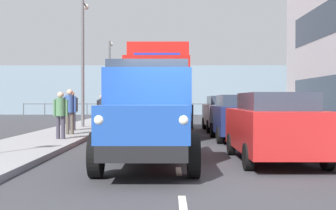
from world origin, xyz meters
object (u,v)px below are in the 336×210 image
car_navy_kerbside_1 (238,117)px  car_grey_oppositeside_1 (132,111)px  lorry_cargo_red (159,88)px  pedestrian_couple_b (72,107)px  car_red_kerbside_near (274,126)px  car_black_oppositeside_0 (120,114)px  pedestrian_strolling (102,108)px  pedestrian_in_dark_coat (61,111)px  lamp_post_far (110,72)px  lamp_post_promenade (83,52)px  car_silver_kerbside_2 (222,113)px  truck_vintage_blue (148,116)px  pedestrian_near_railing (70,108)px

car_navy_kerbside_1 → car_grey_oppositeside_1: size_ratio=1.00×
lorry_cargo_red → pedestrian_couple_b: bearing=-6.1°
car_red_kerbside_near → car_black_oppositeside_0: size_ratio=1.10×
car_black_oppositeside_0 → pedestrian_strolling: (1.37, -3.51, 0.22)m
car_grey_oppositeside_1 → pedestrian_in_dark_coat: (1.69, 10.25, 0.24)m
car_red_kerbside_near → lorry_cargo_red: bearing=-70.3°
pedestrian_strolling → lamp_post_far: (0.84, -9.27, 2.48)m
car_grey_oppositeside_1 → car_black_oppositeside_0: bearing=90.0°
lamp_post_promenade → pedestrian_strolling: bearing=-158.5°
car_silver_kerbside_2 → lamp_post_promenade: lamp_post_promenade is taller
lamp_post_far → car_silver_kerbside_2: bearing=123.1°
car_black_oppositeside_0 → lamp_post_promenade: lamp_post_promenade is taller
car_silver_kerbside_2 → pedestrian_strolling: (6.15, -1.46, 0.21)m
lorry_cargo_red → car_navy_kerbside_1: lorry_cargo_red is taller
truck_vintage_blue → car_navy_kerbside_1: 7.34m
pedestrian_near_railing → pedestrian_couple_b: bearing=-79.6°
truck_vintage_blue → pedestrian_strolling: bearing=-76.8°
pedestrian_in_dark_coat → lorry_cargo_red: bearing=-131.3°
car_silver_kerbside_2 → car_black_oppositeside_0: size_ratio=1.11×
car_grey_oppositeside_1 → lamp_post_promenade: size_ratio=0.64×
lorry_cargo_red → lamp_post_promenade: size_ratio=1.27×
car_red_kerbside_near → pedestrian_strolling: bearing=-63.1°
car_red_kerbside_near → pedestrian_couple_b: pedestrian_couple_b is taller
car_silver_kerbside_2 → lorry_cargo_red: bearing=34.7°
car_navy_kerbside_1 → car_silver_kerbside_2: (-0.00, -4.95, -0.00)m
car_red_kerbside_near → car_black_oppositeside_0: bearing=-61.0°
pedestrian_strolling → car_silver_kerbside_2: bearing=166.7°
lamp_post_promenade → lamp_post_far: (-0.06, -9.62, -0.42)m
truck_vintage_blue → lamp_post_far: 22.79m
lorry_cargo_red → lamp_post_promenade: lamp_post_promenade is taller
truck_vintage_blue → lorry_cargo_red: lorry_cargo_red is taller
lamp_post_promenade → truck_vintage_blue: bearing=107.3°
pedestrian_strolling → lorry_cargo_red: bearing=130.8°
car_navy_kerbside_1 → car_black_oppositeside_0: bearing=-31.1°
truck_vintage_blue → pedestrian_strolling: size_ratio=3.45×
pedestrian_strolling → lamp_post_promenade: size_ratio=0.25×
car_red_kerbside_near → pedestrian_near_railing: 9.44m
car_navy_kerbside_1 → car_grey_oppositeside_1: same height
truck_vintage_blue → car_silver_kerbside_2: bearing=-104.9°
lorry_cargo_red → car_navy_kerbside_1: (-3.06, 2.82, -1.18)m
car_black_oppositeside_0 → car_red_kerbside_near: bearing=119.0°
lamp_post_far → pedestrian_in_dark_coat: bearing=91.8°
lamp_post_promenade → pedestrian_couple_b: bearing=90.6°
truck_vintage_blue → lamp_post_promenade: bearing=-72.7°
car_silver_kerbside_2 → pedestrian_strolling: 6.33m
truck_vintage_blue → car_navy_kerbside_1: truck_vintage_blue is taller
pedestrian_couple_b → pedestrian_in_dark_coat: bearing=97.3°
car_red_kerbside_near → car_silver_kerbside_2: size_ratio=0.99×
car_black_oppositeside_0 → car_grey_oppositeside_1: size_ratio=0.95×
pedestrian_in_dark_coat → pedestrian_couple_b: (0.55, -4.29, 0.06)m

